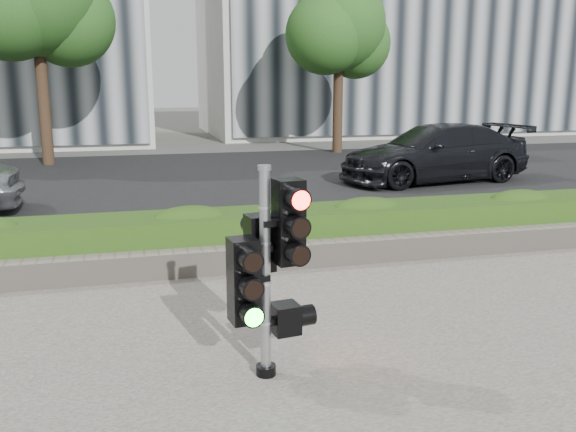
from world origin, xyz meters
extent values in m
plane|color=#51514C|center=(0.00, 0.00, 0.00)|extent=(120.00, 120.00, 0.00)
cube|color=black|center=(0.00, 10.00, 0.01)|extent=(60.00, 13.00, 0.02)
cube|color=gray|center=(0.00, 3.15, 0.06)|extent=(60.00, 0.25, 0.12)
cube|color=gray|center=(0.00, 1.90, 0.20)|extent=(12.00, 0.32, 0.34)
cube|color=#497524|center=(0.00, 2.55, 0.37)|extent=(12.00, 1.00, 0.68)
cube|color=#B7B7B2|center=(11.00, 25.00, 6.00)|extent=(18.00, 10.00, 12.00)
cylinder|color=black|center=(-4.50, 14.50, 2.02)|extent=(0.36, 0.36, 4.03)
sphere|color=#134219|center=(-3.64, 14.86, 4.46)|extent=(2.88, 2.88, 2.88)
sphere|color=#134219|center=(-5.22, 14.07, 4.75)|extent=(3.17, 3.17, 3.17)
cylinder|color=black|center=(5.50, 15.50, 1.79)|extent=(0.36, 0.36, 3.58)
sphere|color=#134219|center=(5.50, 15.50, 4.61)|extent=(3.33, 3.33, 3.33)
sphere|color=#134219|center=(6.27, 15.82, 3.97)|extent=(2.56, 2.56, 2.56)
sphere|color=#134219|center=(4.86, 15.12, 4.22)|extent=(2.82, 2.82, 2.82)
sphere|color=#134219|center=(5.50, 16.14, 5.38)|extent=(2.30, 2.30, 2.30)
cylinder|color=black|center=(-0.92, -1.17, 0.07)|extent=(0.18, 0.18, 0.09)
cylinder|color=gray|center=(-0.92, -1.17, 0.94)|extent=(0.09, 0.09, 1.82)
cylinder|color=gray|center=(-0.92, -1.17, 1.88)|extent=(0.12, 0.12, 0.04)
cube|color=#FF1107|center=(-0.71, -1.17, 1.41)|extent=(0.26, 0.26, 0.73)
cube|color=#14E51E|center=(-1.12, -1.22, 0.94)|extent=(0.26, 0.26, 0.73)
cube|color=black|center=(-0.92, -0.96, 1.19)|extent=(0.26, 0.26, 0.50)
cube|color=orange|center=(-0.73, -1.11, 0.52)|extent=(0.26, 0.26, 0.27)
imported|color=black|center=(5.72, 8.41, 0.77)|extent=(5.37, 2.76, 1.49)
camera|label=1|loc=(-1.98, -6.03, 2.56)|focal=38.00mm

